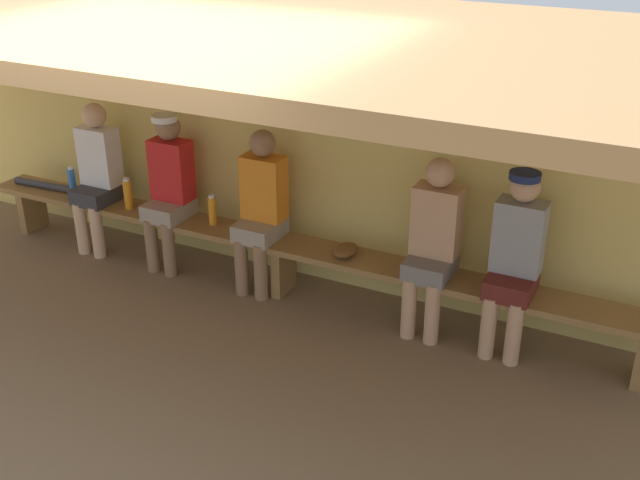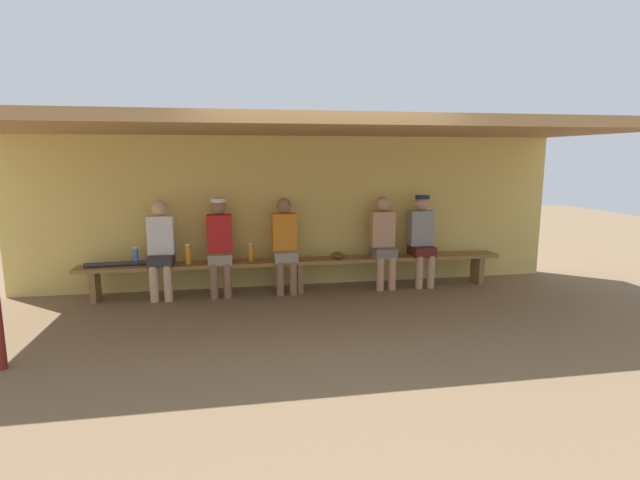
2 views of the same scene
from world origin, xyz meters
name	(u,v)px [view 2 (image 2 of 2)]	position (x,y,z in m)	size (l,w,h in m)	color
ground_plane	(318,328)	(0.00, 0.00, 0.00)	(24.00, 24.00, 0.00)	brown
back_wall	(295,211)	(0.00, 2.00, 1.10)	(8.00, 0.20, 2.20)	#D8BC60
dugout_roof	(308,126)	(0.00, 0.70, 2.26)	(8.00, 2.80, 0.12)	#9E7547
bench	(299,265)	(0.00, 1.55, 0.39)	(6.00, 0.36, 0.46)	olive
player_in_white	(161,245)	(-1.88, 1.55, 0.73)	(0.34, 0.42, 1.34)	#333338
player_leftmost	(220,242)	(-1.10, 1.55, 0.75)	(0.34, 0.42, 1.34)	gray
player_rightmost	(383,238)	(1.24, 1.55, 0.73)	(0.34, 0.42, 1.34)	slate
player_near_post	(422,236)	(1.83, 1.55, 0.75)	(0.34, 0.42, 1.34)	#591E19
player_with_sunglasses	(285,241)	(-0.20, 1.55, 0.73)	(0.34, 0.42, 1.34)	gray
water_bottle_orange	(188,254)	(-1.53, 1.53, 0.59)	(0.08, 0.08, 0.28)	orange
water_bottle_blue	(136,256)	(-2.21, 1.57, 0.58)	(0.07, 0.07, 0.25)	blue
water_bottle_green	(250,252)	(-0.68, 1.57, 0.58)	(0.07, 0.07, 0.26)	orange
baseball_glove_worn	(337,255)	(0.55, 1.54, 0.51)	(0.24, 0.17, 0.09)	brown
baseball_bat	(119,264)	(-2.43, 1.55, 0.49)	(0.07, 0.07, 0.86)	#333338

